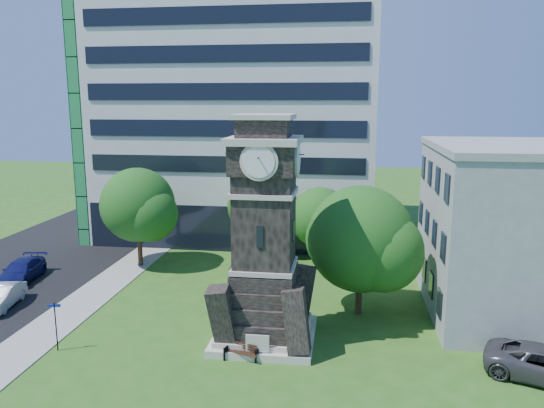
% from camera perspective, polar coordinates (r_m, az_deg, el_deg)
% --- Properties ---
extents(ground, '(160.00, 160.00, 0.00)m').
position_cam_1_polar(ground, '(28.96, -7.50, -15.50)').
color(ground, '#295618').
rests_on(ground, ground).
extents(sidewalk, '(3.00, 70.00, 0.06)m').
position_cam_1_polar(sidewalk, '(36.59, -20.05, -10.22)').
color(sidewalk, gray).
rests_on(sidewalk, ground).
extents(clock_tower, '(5.40, 5.40, 12.22)m').
position_cam_1_polar(clock_tower, '(28.27, -0.80, -4.58)').
color(clock_tower, beige).
rests_on(clock_tower, ground).
extents(office_tall, '(26.20, 15.11, 28.60)m').
position_cam_1_polar(office_tall, '(51.80, -3.60, 12.55)').
color(office_tall, silver).
rests_on(office_tall, ground).
extents(car_street_mid, '(2.17, 4.44, 1.40)m').
position_cam_1_polar(car_street_mid, '(38.07, -27.06, -8.88)').
color(car_street_mid, silver).
rests_on(car_street_mid, ground).
extents(car_street_north, '(2.75, 5.37, 1.49)m').
position_cam_1_polar(car_street_north, '(42.76, -25.39, -6.54)').
color(car_street_north, '#131654').
rests_on(car_street_north, ground).
extents(park_bench, '(1.71, 0.45, 0.88)m').
position_cam_1_polar(park_bench, '(27.82, -3.28, -15.51)').
color(park_bench, black).
rests_on(park_bench, ground).
extents(street_sign, '(0.64, 0.06, 2.65)m').
position_cam_1_polar(street_sign, '(30.35, -22.26, -11.55)').
color(street_sign, black).
rests_on(street_sign, ground).
extents(tree_nw, '(6.36, 5.78, 7.81)m').
position_cam_1_polar(tree_nw, '(42.49, -14.13, -0.35)').
color(tree_nw, '#332114').
rests_on(tree_nw, ground).
extents(tree_nc, '(6.44, 5.86, 7.10)m').
position_cam_1_polar(tree_nc, '(44.85, -0.98, -0.35)').
color(tree_nc, '#332114').
rests_on(tree_nc, ground).
extents(tree_ne, '(5.22, 4.74, 6.26)m').
position_cam_1_polar(tree_ne, '(41.75, 5.30, -1.65)').
color(tree_ne, '#332114').
rests_on(tree_ne, ground).
extents(tree_east, '(7.07, 6.42, 7.97)m').
position_cam_1_polar(tree_east, '(32.33, 9.64, -4.03)').
color(tree_east, '#332114').
rests_on(tree_east, ground).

